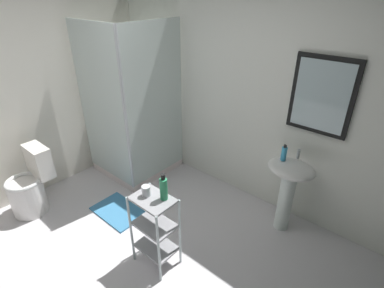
% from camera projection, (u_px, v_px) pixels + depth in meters
% --- Properties ---
extents(ground_plane, '(4.20, 4.20, 0.02)m').
position_uv_depth(ground_plane, '(120.00, 276.00, 2.65)').
color(ground_plane, silver).
extents(wall_back, '(4.20, 0.14, 2.50)m').
position_uv_depth(wall_back, '(242.00, 93.00, 3.29)').
color(wall_back, white).
rests_on(wall_back, ground_plane).
extents(shower_stall, '(0.92, 0.92, 2.00)m').
position_uv_depth(shower_stall, '(135.00, 142.00, 3.93)').
color(shower_stall, white).
rests_on(shower_stall, ground_plane).
extents(pedestal_sink, '(0.46, 0.37, 0.81)m').
position_uv_depth(pedestal_sink, '(289.00, 183.00, 2.92)').
color(pedestal_sink, white).
rests_on(pedestal_sink, ground_plane).
extents(sink_faucet, '(0.03, 0.03, 0.10)m').
position_uv_depth(sink_faucet, '(298.00, 154.00, 2.86)').
color(sink_faucet, silver).
rests_on(sink_faucet, pedestal_sink).
extents(toilet, '(0.37, 0.49, 0.76)m').
position_uv_depth(toilet, '(30.00, 187.00, 3.30)').
color(toilet, white).
rests_on(toilet, ground_plane).
extents(storage_cart, '(0.38, 0.28, 0.74)m').
position_uv_depth(storage_cart, '(155.00, 226.00, 2.59)').
color(storage_cart, silver).
rests_on(storage_cart, ground_plane).
extents(hand_soap_bottle, '(0.05, 0.05, 0.16)m').
position_uv_depth(hand_soap_bottle, '(284.00, 153.00, 2.83)').
color(hand_soap_bottle, '#389ED1').
rests_on(hand_soap_bottle, pedestal_sink).
extents(body_wash_bottle_green, '(0.06, 0.06, 0.24)m').
position_uv_depth(body_wash_bottle_green, '(164.00, 188.00, 2.40)').
color(body_wash_bottle_green, '#2F9C64').
rests_on(body_wash_bottle_green, storage_cart).
extents(rinse_cup, '(0.07, 0.07, 0.09)m').
position_uv_depth(rinse_cup, '(146.00, 191.00, 2.46)').
color(rinse_cup, silver).
rests_on(rinse_cup, storage_cart).
extents(bath_mat, '(0.60, 0.40, 0.02)m').
position_uv_depth(bath_mat, '(119.00, 211.00, 3.40)').
color(bath_mat, teal).
rests_on(bath_mat, ground_plane).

